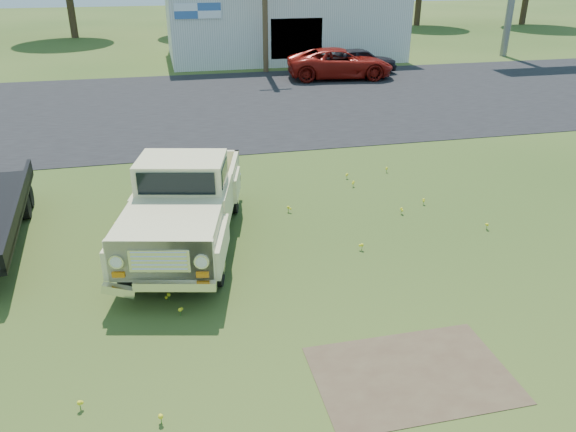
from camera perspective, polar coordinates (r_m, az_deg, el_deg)
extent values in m
plane|color=#294817|center=(11.11, -1.11, -7.07)|extent=(140.00, 140.00, 0.00)
cube|color=black|center=(25.01, -8.35, 11.06)|extent=(90.00, 14.00, 0.02)
cube|color=brown|center=(9.22, 12.46, -15.47)|extent=(3.00, 2.00, 0.01)
cube|color=brown|center=(14.03, -12.12, -0.48)|extent=(2.20, 1.60, 0.01)
cube|color=beige|center=(37.28, -0.64, 18.95)|extent=(14.00, 8.00, 4.00)
cube|color=black|center=(33.51, 0.88, 17.59)|extent=(3.00, 0.10, 2.20)
cube|color=white|center=(32.38, -9.17, 19.89)|extent=(2.50, 0.08, 0.80)
cylinder|color=#3B2B1B|center=(49.27, -21.16, 18.84)|extent=(0.56, 0.56, 3.96)
cylinder|color=#3B2B1B|center=(50.04, -8.94, 20.08)|extent=(0.56, 0.56, 3.78)
cylinder|color=#3B2B1B|center=(50.37, 3.36, 20.14)|extent=(0.56, 0.56, 3.42)
cylinder|color=#3B2B1B|center=(56.23, 13.10, 20.18)|extent=(0.56, 0.56, 3.60)
cylinder|color=#3B2B1B|center=(59.89, 22.98, 19.47)|extent=(0.56, 0.56, 4.14)
imported|color=maroon|center=(30.50, 5.32, 15.17)|extent=(5.75, 3.15, 1.53)
imported|color=black|center=(31.77, 7.22, 15.36)|extent=(4.29, 2.11, 1.41)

